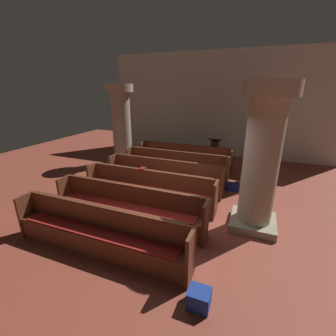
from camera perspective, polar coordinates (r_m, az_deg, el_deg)
name	(u,v)px	position (r m, az deg, el deg)	size (l,w,h in m)	color
ground_plane	(168,217)	(5.70, 0.05, -12.24)	(19.20, 19.20, 0.00)	brown
back_wall	(218,105)	(10.77, 12.42, 15.04)	(10.00, 0.16, 4.50)	beige
pew_row_0	(184,156)	(8.89, 4.09, 2.98)	(3.64, 0.46, 0.91)	brown
pew_row_1	(175,164)	(7.94, 1.78, 0.98)	(3.64, 0.46, 0.91)	brown
pew_row_2	(163,174)	(7.01, -1.14, -1.55)	(3.64, 0.47, 0.91)	brown
pew_row_3	(148,187)	(6.13, -4.94, -4.82)	(3.64, 0.46, 0.91)	brown
pew_row_4	(128,205)	(5.31, -10.03, -9.11)	(3.64, 0.46, 0.91)	brown
pew_row_5	(98,231)	(4.58, -17.05, -14.74)	(3.64, 0.47, 0.91)	brown
pillar_aisle_side	(262,134)	(7.80, 22.49, 7.97)	(1.08, 1.08, 3.13)	#9F967E
pillar_far_side	(121,123)	(9.57, -11.55, 10.91)	(1.08, 1.08, 3.13)	#9F967E
pillar_aisle_rear	(262,157)	(5.09, 22.38, 2.50)	(1.05, 1.05, 3.13)	#9F967E
lectern	(214,153)	(9.61, 11.48, 3.71)	(0.48, 0.45, 1.08)	#411E13
hymn_book	(143,168)	(6.23, -6.37, -0.08)	(0.14, 0.19, 0.03)	maroon
kneeler_box_navy	(233,187)	(7.33, 15.83, -4.54)	(0.41, 0.28, 0.21)	navy
kneeler_box_blue	(199,298)	(3.79, 7.73, -29.55)	(0.32, 0.28, 0.28)	navy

